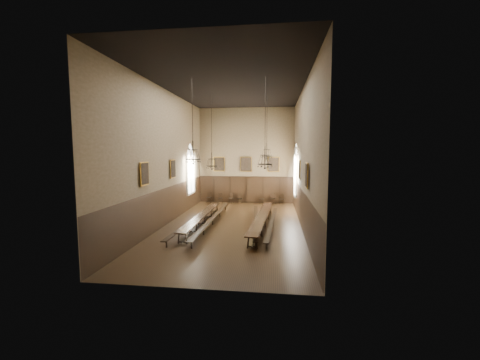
% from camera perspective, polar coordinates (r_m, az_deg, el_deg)
% --- Properties ---
extents(floor, '(9.00, 18.00, 0.02)m').
position_cam_1_polar(floor, '(19.70, -1.45, -8.92)').
color(floor, black).
rests_on(floor, ground).
extents(ceiling, '(9.00, 18.00, 0.02)m').
position_cam_1_polar(ceiling, '(19.50, -1.52, 17.67)').
color(ceiling, black).
rests_on(ceiling, ground).
extents(wall_back, '(9.00, 0.02, 9.00)m').
position_cam_1_polar(wall_back, '(28.02, 1.21, 4.73)').
color(wall_back, '#7E684D').
rests_on(wall_back, ground).
extents(wall_front, '(9.00, 0.02, 9.00)m').
position_cam_1_polar(wall_front, '(10.25, -8.84, 3.11)').
color(wall_front, '#7E684D').
rests_on(wall_front, ground).
extents(wall_left, '(0.02, 18.00, 9.00)m').
position_cam_1_polar(wall_left, '(20.23, -14.26, 4.21)').
color(wall_left, '#7E684D').
rests_on(wall_left, ground).
extents(wall_right, '(0.02, 18.00, 9.00)m').
position_cam_1_polar(wall_right, '(18.95, 12.17, 4.17)').
color(wall_right, '#7E684D').
rests_on(wall_right, ground).
extents(wainscot_panelling, '(9.00, 18.00, 2.50)m').
position_cam_1_polar(wainscot_panelling, '(19.43, -1.46, -5.32)').
color(wainscot_panelling, black).
rests_on(wainscot_panelling, floor).
extents(table_left, '(0.68, 9.08, 0.71)m').
position_cam_1_polar(table_left, '(20.03, -7.41, -7.65)').
color(table_left, black).
rests_on(table_left, floor).
extents(table_right, '(1.29, 9.72, 0.76)m').
position_cam_1_polar(table_right, '(19.38, 4.26, -8.00)').
color(table_right, black).
rests_on(table_right, floor).
extents(bench_left_outer, '(0.72, 9.99, 0.45)m').
position_cam_1_polar(bench_left_outer, '(20.00, -8.82, -7.89)').
color(bench_left_outer, black).
rests_on(bench_left_outer, floor).
extents(bench_left_inner, '(0.38, 10.70, 0.48)m').
position_cam_1_polar(bench_left_inner, '(20.01, -5.33, -7.78)').
color(bench_left_inner, black).
rests_on(bench_left_inner, floor).
extents(bench_right_inner, '(0.92, 9.62, 0.43)m').
position_cam_1_polar(bench_right_inner, '(19.67, 3.06, -8.09)').
color(bench_right_inner, black).
rests_on(bench_right_inner, floor).
extents(bench_right_outer, '(0.76, 9.13, 0.41)m').
position_cam_1_polar(bench_right_outer, '(19.29, 6.18, -8.44)').
color(bench_right_outer, black).
rests_on(bench_right_outer, floor).
extents(chair_0, '(0.49, 0.49, 1.01)m').
position_cam_1_polar(chair_0, '(28.57, -6.01, -3.74)').
color(chair_0, black).
rests_on(chair_0, floor).
extents(chair_1, '(0.48, 0.48, 0.91)m').
position_cam_1_polar(chair_1, '(28.32, -3.81, -3.86)').
color(chair_1, black).
rests_on(chair_1, floor).
extents(chair_2, '(0.54, 0.54, 0.98)m').
position_cam_1_polar(chair_2, '(28.07, -1.80, -3.90)').
color(chair_2, black).
rests_on(chair_2, floor).
extents(chair_3, '(0.45, 0.45, 0.92)m').
position_cam_1_polar(chair_3, '(28.04, -0.05, -3.95)').
color(chair_3, black).
rests_on(chair_3, floor).
extents(chair_5, '(0.41, 0.41, 0.92)m').
position_cam_1_polar(chair_5, '(27.83, 4.21, -4.03)').
color(chair_5, black).
rests_on(chair_5, floor).
extents(chair_6, '(0.55, 0.55, 1.00)m').
position_cam_1_polar(chair_6, '(27.83, 6.46, -4.00)').
color(chair_6, black).
rests_on(chair_6, floor).
extents(chair_7, '(0.51, 0.51, 0.94)m').
position_cam_1_polar(chair_7, '(27.87, 8.10, -4.05)').
color(chair_7, black).
rests_on(chair_7, floor).
extents(chandelier_back_left, '(0.82, 0.82, 5.31)m').
position_cam_1_polar(chandelier_back_left, '(21.81, -5.50, 3.67)').
color(chandelier_back_left, black).
rests_on(chandelier_back_left, ceiling).
extents(chandelier_back_right, '(0.76, 0.76, 4.56)m').
position_cam_1_polar(chandelier_back_right, '(21.78, 5.21, 5.54)').
color(chandelier_back_right, black).
rests_on(chandelier_back_right, ceiling).
extents(chandelier_front_left, '(0.86, 0.86, 4.69)m').
position_cam_1_polar(chandelier_front_left, '(16.97, -9.10, 5.00)').
color(chandelier_front_left, black).
rests_on(chandelier_front_left, ceiling).
extents(chandelier_front_right, '(0.82, 0.82, 4.95)m').
position_cam_1_polar(chandelier_front_right, '(16.57, 4.85, 4.23)').
color(chandelier_front_right, black).
rests_on(chandelier_front_right, ceiling).
extents(portrait_back_0, '(1.10, 0.12, 1.40)m').
position_cam_1_polar(portrait_back_0, '(28.29, -4.07, 3.10)').
color(portrait_back_0, '#AA7B28').
rests_on(portrait_back_0, wall_back).
extents(portrait_back_1, '(1.10, 0.12, 1.40)m').
position_cam_1_polar(portrait_back_1, '(27.92, 1.18, 3.08)').
color(portrait_back_1, '#AA7B28').
rests_on(portrait_back_1, wall_back).
extents(portrait_back_2, '(1.10, 0.12, 1.40)m').
position_cam_1_polar(portrait_back_2, '(27.78, 6.53, 3.03)').
color(portrait_back_2, '#AA7B28').
rests_on(portrait_back_2, wall_back).
extents(portrait_left_0, '(0.12, 1.00, 1.30)m').
position_cam_1_polar(portrait_left_0, '(21.15, -12.90, 2.13)').
color(portrait_left_0, '#AA7B28').
rests_on(portrait_left_0, wall_left).
extents(portrait_left_1, '(0.12, 1.00, 1.30)m').
position_cam_1_polar(portrait_left_1, '(17.00, -18.03, 1.17)').
color(portrait_left_1, '#AA7B28').
rests_on(portrait_left_1, wall_left).
extents(portrait_right_0, '(0.12, 1.00, 1.30)m').
position_cam_1_polar(portrait_right_0, '(19.97, 11.49, 1.96)').
color(portrait_right_0, '#AA7B28').
rests_on(portrait_right_0, wall_right).
extents(portrait_right_1, '(0.12, 1.00, 1.30)m').
position_cam_1_polar(portrait_right_1, '(15.50, 12.81, 0.90)').
color(portrait_right_1, '#AA7B28').
rests_on(portrait_right_1, wall_right).
extents(window_right, '(0.20, 2.20, 4.60)m').
position_cam_1_polar(window_right, '(24.47, 10.76, 1.92)').
color(window_right, white).
rests_on(window_right, wall_right).
extents(window_left, '(0.20, 2.20, 4.60)m').
position_cam_1_polar(window_left, '(25.46, -9.57, 2.08)').
color(window_left, white).
rests_on(window_left, wall_left).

